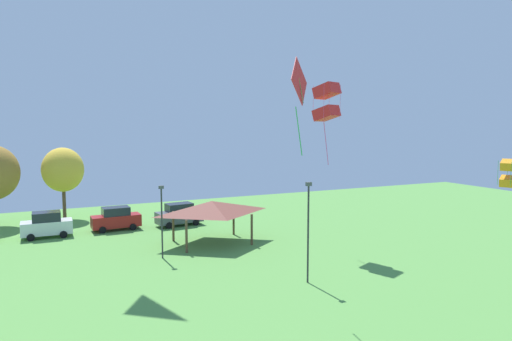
{
  "coord_description": "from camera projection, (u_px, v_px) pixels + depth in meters",
  "views": [
    {
      "loc": [
        -4.25,
        1.58,
        9.91
      ],
      "look_at": [
        1.72,
        14.39,
        8.52
      ],
      "focal_mm": 32.0,
      "sensor_mm": 36.0,
      "label": 1
    }
  ],
  "objects": [
    {
      "name": "kite_flying_7",
      "position": [
        299.0,
        84.0,
        24.76
      ],
      "size": [
        2.03,
        1.8,
        5.38
      ],
      "color": "red"
    },
    {
      "name": "parked_car_third_from_left",
      "position": [
        116.0,
        219.0,
        43.38
      ],
      "size": [
        4.55,
        2.13,
        2.21
      ],
      "rotation": [
        0.0,
        0.0,
        0.04
      ],
      "color": "maroon",
      "rests_on": "ground"
    },
    {
      "name": "kite_flying_11",
      "position": [
        509.0,
        173.0,
        26.89
      ],
      "size": [
        1.27,
        1.23,
        1.65
      ],
      "color": "orange"
    },
    {
      "name": "light_post_2",
      "position": [
        162.0,
        217.0,
        33.93
      ],
      "size": [
        0.36,
        0.2,
        5.5
      ],
      "color": "#2D2D33",
      "rests_on": "ground"
    },
    {
      "name": "park_pavilion",
      "position": [
        212.0,
        207.0,
        38.38
      ],
      "size": [
        7.25,
        5.17,
        3.6
      ],
      "color": "brown",
      "rests_on": "ground"
    },
    {
      "name": "parked_car_second_from_left",
      "position": [
        47.0,
        225.0,
        40.52
      ],
      "size": [
        4.21,
        2.07,
        2.29
      ],
      "rotation": [
        0.0,
        0.0,
        -0.0
      ],
      "color": "silver",
      "rests_on": "ground"
    },
    {
      "name": "parked_car_rightmost_in_row",
      "position": [
        179.0,
        214.0,
        45.35
      ],
      "size": [
        4.73,
        2.34,
        2.23
      ],
      "rotation": [
        0.0,
        0.0,
        0.12
      ],
      "color": "#4C5156",
      "rests_on": "ground"
    },
    {
      "name": "treeline_tree_3",
      "position": [
        63.0,
        170.0,
        48.11
      ],
      "size": [
        4.25,
        4.25,
        7.62
      ],
      "color": "brown",
      "rests_on": "ground"
    },
    {
      "name": "kite_flying_5",
      "position": [
        327.0,
        102.0,
        36.13
      ],
      "size": [
        2.19,
        2.28,
        6.54
      ],
      "color": "red"
    },
    {
      "name": "light_post_0",
      "position": [
        308.0,
        227.0,
        28.55
      ],
      "size": [
        0.36,
        0.2,
        6.42
      ],
      "color": "#2D2D33",
      "rests_on": "ground"
    }
  ]
}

